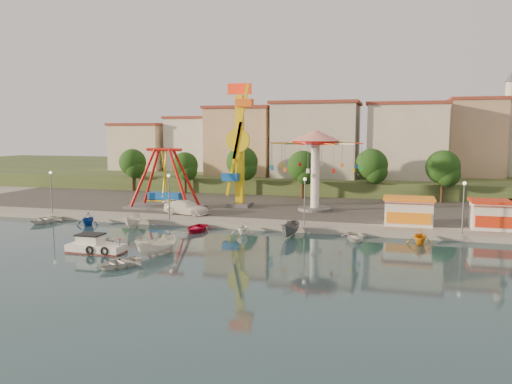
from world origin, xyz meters
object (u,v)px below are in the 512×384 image
(pirate_ship_ride, at_px, (165,180))
(rowboat_a, at_px, (105,242))
(kamikaze_tower, at_px, (240,148))
(cabin_motorboat, at_px, (95,247))
(wave_swinger, at_px, (315,152))
(van, at_px, (186,207))
(skiff, at_px, (156,246))

(pirate_ship_ride, xyz_separation_m, rowboat_a, (3.03, -19.50, -4.06))
(kamikaze_tower, relative_size, cabin_motorboat, 3.19)
(wave_swinger, bearing_deg, van, -154.60)
(cabin_motorboat, height_order, van, van)
(cabin_motorboat, distance_m, rowboat_a, 2.62)
(wave_swinger, distance_m, van, 17.82)
(kamikaze_tower, bearing_deg, pirate_ship_ride, -158.93)
(wave_swinger, height_order, van, wave_swinger)
(pirate_ship_ride, distance_m, skiff, 23.84)
(pirate_ship_ride, relative_size, rowboat_a, 3.09)
(kamikaze_tower, relative_size, wave_swinger, 1.42)
(cabin_motorboat, bearing_deg, wave_swinger, 57.04)
(rowboat_a, distance_m, skiff, 6.79)
(cabin_motorboat, xyz_separation_m, skiff, (5.84, 0.45, 0.34))
(kamikaze_tower, height_order, cabin_motorboat, kamikaze_tower)
(skiff, bearing_deg, kamikaze_tower, 117.82)
(pirate_ship_ride, bearing_deg, kamikaze_tower, 21.07)
(rowboat_a, bearing_deg, van, 72.65)
(wave_swinger, relative_size, van, 1.98)
(pirate_ship_ride, xyz_separation_m, kamikaze_tower, (9.39, 3.62, 4.21))
(wave_swinger, height_order, rowboat_a, wave_swinger)
(pirate_ship_ride, distance_m, wave_swinger, 20.25)
(kamikaze_tower, relative_size, van, 2.82)
(rowboat_a, height_order, skiff, skiff)
(kamikaze_tower, distance_m, skiff, 26.38)
(pirate_ship_ride, xyz_separation_m, van, (4.75, -3.94, -2.95))
(pirate_ship_ride, height_order, skiff, pirate_ship_ride)
(skiff, xyz_separation_m, van, (-4.72, 17.65, 0.63))
(kamikaze_tower, xyz_separation_m, rowboat_a, (-6.36, -23.12, -8.27))
(kamikaze_tower, height_order, van, kamikaze_tower)
(pirate_ship_ride, xyz_separation_m, wave_swinger, (19.65, 3.13, 3.80))
(cabin_motorboat, xyz_separation_m, rowboat_a, (-0.60, 2.54, -0.15))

